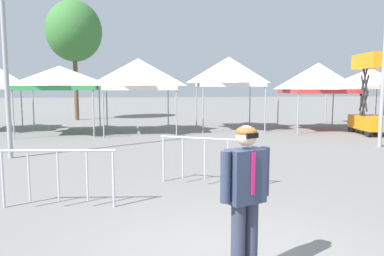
{
  "coord_description": "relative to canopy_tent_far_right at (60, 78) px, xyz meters",
  "views": [
    {
      "loc": [
        -1.07,
        -4.15,
        2.2
      ],
      "look_at": [
        0.04,
        3.69,
        1.3
      ],
      "focal_mm": 34.3,
      "sensor_mm": 36.0,
      "label": 1
    }
  ],
  "objects": [
    {
      "name": "canopy_tent_far_right",
      "position": [
        0.0,
        0.0,
        0.0
      ],
      "size": [
        3.49,
        3.49,
        3.13
      ],
      "color": "#9E9EA3",
      "rests_on": "ground"
    },
    {
      "name": "canopy_tent_behind_left",
      "position": [
        3.6,
        -0.05,
        0.19
      ],
      "size": [
        3.44,
        3.44,
        3.51
      ],
      "color": "#9E9EA3",
      "rests_on": "ground"
    },
    {
      "name": "canopy_tent_right_of_center",
      "position": [
        8.16,
        0.74,
        0.35
      ],
      "size": [
        3.3,
        3.3,
        3.69
      ],
      "color": "#9E9EA3",
      "rests_on": "ground"
    },
    {
      "name": "canopy_tent_far_left",
      "position": [
        12.44,
        -0.38,
        0.03
      ],
      "size": [
        3.42,
        3.42,
        3.36
      ],
      "color": "#9E9EA3",
      "rests_on": "ground"
    },
    {
      "name": "canopy_tent_left_of_center",
      "position": [
        16.49,
        1.46,
        0.05
      ],
      "size": [
        3.62,
        3.62,
        3.2
      ],
      "color": "#9E9EA3",
      "rests_on": "ground"
    },
    {
      "name": "scissor_lift",
      "position": [
        14.23,
        -2.3,
        -1.45
      ],
      "size": [
        1.72,
        2.48,
        3.66
      ],
      "color": "black",
      "rests_on": "ground"
    },
    {
      "name": "person_foreground",
      "position": [
        4.8,
        -13.85,
        -1.55
      ],
      "size": [
        0.61,
        0.38,
        1.78
      ],
      "color": "#33384C",
      "rests_on": "ground"
    },
    {
      "name": "light_pole_opposite_side",
      "position": [
        -0.33,
        -5.88,
        1.68
      ],
      "size": [
        0.36,
        0.36,
        7.42
      ],
      "color": "#9E9EA3",
      "rests_on": "ground"
    },
    {
      "name": "tree_behind_tents_right",
      "position": [
        -0.48,
        7.13,
        3.11
      ],
      "size": [
        3.51,
        3.51,
        7.65
      ],
      "color": "brown",
      "rests_on": "ground"
    },
    {
      "name": "crowd_barrier_near_person",
      "position": [
        5.07,
        -9.77,
        -1.83
      ],
      "size": [
        1.91,
        0.97,
        1.08
      ],
      "color": "#B7BABF",
      "rests_on": "ground"
    },
    {
      "name": "crowd_barrier_by_lift",
      "position": [
        2.16,
        -10.91,
        -1.83
      ],
      "size": [
        2.09,
        0.3,
        1.08
      ],
      "color": "#B7BABF",
      "rests_on": "ground"
    }
  ]
}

